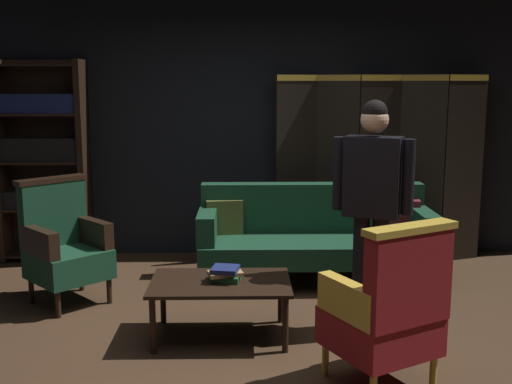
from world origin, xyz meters
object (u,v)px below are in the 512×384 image
bookshelf (43,157)px  velvet_couch (314,233)px  book_navy_cloth (225,269)px  book_green_cloth (225,278)px  coffee_table (220,287)px  armchair_wing_left (64,245)px  book_tan_leather (225,273)px  standing_figure (372,194)px  folding_screen (379,165)px  armchair_gilt_accent (388,310)px

bookshelf → velvet_couch: size_ratio=0.97×
book_navy_cloth → book_green_cloth: bearing=0.0°
coffee_table → armchair_wing_left: size_ratio=0.96×
velvet_couch → book_tan_leather: velvet_couch is taller
armchair_wing_left → book_tan_leather: armchair_wing_left is taller
book_tan_leather → book_navy_cloth: book_navy_cloth is taller
standing_figure → book_tan_leather: bearing=-171.8°
standing_figure → book_green_cloth: standing_figure is taller
bookshelf → coffee_table: size_ratio=2.05×
folding_screen → coffee_table: folding_screen is taller
book_tan_leather → book_navy_cloth: bearing=0.0°
folding_screen → book_green_cloth: 2.59m
bookshelf → velvet_couch: (2.70, -0.74, -0.63)m
armchair_gilt_accent → armchair_wing_left: bearing=146.7°
velvet_couch → book_tan_leather: size_ratio=8.86×
coffee_table → book_tan_leather: bearing=2.3°
book_navy_cloth → folding_screen: bearing=53.0°
bookshelf → velvet_couch: 2.87m
velvet_couch → book_green_cloth: 1.53m
coffee_table → book_navy_cloth: (0.03, 0.00, 0.13)m
armchair_gilt_accent → standing_figure: bearing=84.9°
coffee_table → book_navy_cloth: book_navy_cloth is taller
velvet_couch → book_green_cloth: (-0.78, -1.31, -0.01)m
folding_screen → bookshelf: bearing=179.4°
coffee_table → book_green_cloth: (0.03, 0.00, 0.07)m
folding_screen → book_green_cloth: folding_screen is taller
velvet_couch → book_green_cloth: size_ratio=10.17×
book_green_cloth → book_navy_cloth: size_ratio=1.12×
standing_figure → book_navy_cloth: size_ratio=9.18×
folding_screen → velvet_couch: folding_screen is taller
book_green_cloth → book_tan_leather: size_ratio=0.87×
folding_screen → velvet_couch: bearing=-136.3°
velvet_couch → armchair_wing_left: armchair_wing_left is taller
armchair_wing_left → standing_figure: standing_figure is taller
armchair_wing_left → standing_figure: bearing=-14.1°
folding_screen → bookshelf: (-3.44, 0.03, 0.09)m
bookshelf → book_green_cloth: 2.88m
folding_screen → armchair_gilt_accent: size_ratio=2.06×
bookshelf → armchair_wing_left: (0.55, -1.29, -0.59)m
velvet_couch → armchair_wing_left: size_ratio=2.04×
armchair_gilt_accent → book_tan_leather: armchair_gilt_accent is taller
coffee_table → book_green_cloth: bearing=2.3°
book_navy_cloth → standing_figure: bearing=8.2°
book_tan_leather → bookshelf: bearing=133.0°
folding_screen → bookshelf: bookshelf is taller
standing_figure → armchair_gilt_accent: bearing=-95.1°
folding_screen → book_tan_leather: 2.58m
book_tan_leather → standing_figure: bearing=8.2°
bookshelf → armchair_gilt_accent: (2.90, -2.83, -0.59)m
armchair_gilt_accent → book_tan_leather: size_ratio=4.35×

